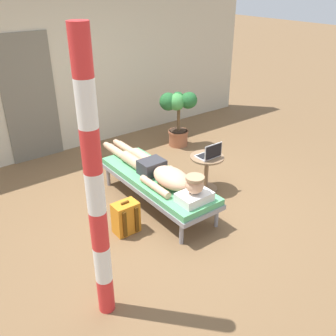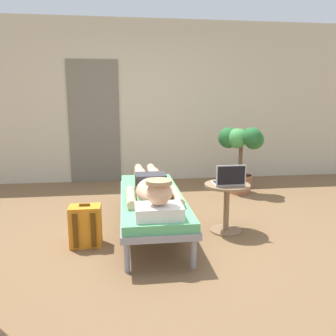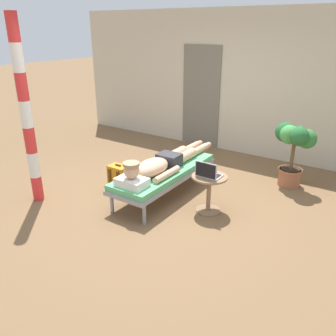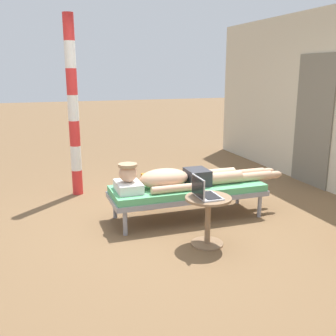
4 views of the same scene
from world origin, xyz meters
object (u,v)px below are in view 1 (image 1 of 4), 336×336
Objects in this scene: backpack at (126,218)px; potted_plant at (179,110)px; person_reclining at (161,172)px; side_table at (207,167)px; porch_post at (95,192)px; laptop at (210,154)px; lounge_chair at (157,182)px.

potted_plant is at bearing 37.63° from backpack.
person_reclining is 2.15× the size of potted_plant.
porch_post reaches higher than side_table.
backpack is 2.72m from potted_plant.
porch_post is at bearing -155.12° from laptop.
backpack is 0.42× the size of potted_plant.
potted_plant reaches higher than backpack.
side_table is at bearing 6.85° from backpack.
side_table reaches higher than backpack.
laptop is at bearing -10.38° from lounge_chair.
porch_post is (-0.77, -0.91, 1.08)m from backpack.
porch_post is at bearing -142.45° from person_reclining.
side_table is 0.52× the size of potted_plant.
person_reclining is at bearing 178.69° from side_table.
person_reclining is 0.80m from laptop.
potted_plant is at bearing 43.15° from lounge_chair.
person_reclining is 0.81m from side_table.
potted_plant is (2.12, 1.64, 0.47)m from backpack.
laptop is 1.52m from backpack.
potted_plant is at bearing 44.70° from person_reclining.
person_reclining is 5.12× the size of backpack.
potted_plant reaches higher than lounge_chair.
person_reclining is 2.06m from potted_plant.
potted_plant is 0.40× the size of porch_post.
side_table is 1.23× the size of backpack.
porch_post is at bearing -140.59° from lounge_chair.
potted_plant reaches higher than side_table.
person_reclining is at bearing 37.55° from porch_post.
side_table is (0.79, -0.02, -0.16)m from person_reclining.
person_reclining is at bearing 175.01° from laptop.
person_reclining reaches higher than lounge_chair.
backpack is 0.17× the size of porch_post.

